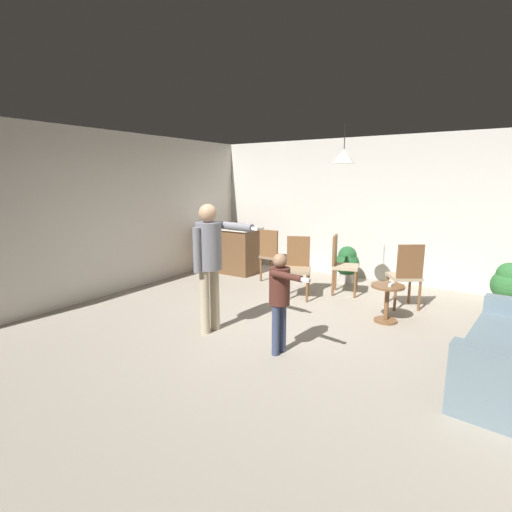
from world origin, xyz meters
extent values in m
plane|color=#9E9384|center=(0.00, 0.00, 0.00)|extent=(7.68, 7.68, 0.00)
cube|color=beige|center=(0.00, 3.20, 1.35)|extent=(6.40, 0.10, 2.70)
cube|color=beige|center=(-3.20, 0.00, 1.35)|extent=(0.10, 6.40, 2.70)
cube|color=slate|center=(2.51, -0.86, 0.32)|extent=(0.86, 0.26, 0.63)
cylinder|color=brown|center=(2.19, -0.82, 0.03)|extent=(0.05, 0.05, 0.06)
cylinder|color=brown|center=(2.34, 0.77, 0.03)|extent=(0.05, 0.05, 0.06)
cube|color=brown|center=(-2.45, 2.15, 0.45)|extent=(1.20, 0.60, 0.91)
cube|color=beige|center=(-2.45, 2.15, 0.93)|extent=(1.26, 0.66, 0.04)
cylinder|color=brown|center=(1.10, 0.98, 0.51)|extent=(0.44, 0.44, 0.03)
cylinder|color=brown|center=(1.10, 0.98, 0.24)|extent=(0.06, 0.06, 0.49)
cylinder|color=brown|center=(1.10, 0.98, 0.01)|extent=(0.31, 0.31, 0.03)
cylinder|color=tan|center=(-0.68, -0.51, 0.41)|extent=(0.12, 0.12, 0.82)
cylinder|color=tan|center=(-0.70, -0.68, 0.41)|extent=(0.12, 0.12, 0.82)
cylinder|color=slate|center=(-0.69, -0.60, 1.11)|extent=(0.33, 0.33, 0.58)
sphere|color=tan|center=(-0.69, -0.60, 1.52)|extent=(0.22, 0.22, 0.22)
cylinder|color=slate|center=(-0.40, -0.44, 1.36)|extent=(0.56, 0.16, 0.10)
cube|color=white|center=(-0.10, -0.48, 1.36)|extent=(0.13, 0.05, 0.04)
cylinder|color=slate|center=(-0.72, -0.78, 1.08)|extent=(0.10, 0.10, 0.55)
cylinder|color=#384260|center=(0.37, -0.61, 0.29)|extent=(0.08, 0.08, 0.58)
cylinder|color=#384260|center=(0.35, -0.73, 0.29)|extent=(0.08, 0.08, 0.58)
cylinder|color=#4C261E|center=(0.36, -0.67, 0.78)|extent=(0.23, 0.23, 0.41)
sphere|color=#9E7556|center=(0.36, -0.67, 1.06)|extent=(0.16, 0.16, 0.16)
cylinder|color=#4C261E|center=(0.38, -0.54, 0.76)|extent=(0.07, 0.07, 0.38)
cylinder|color=#4C261E|center=(0.53, -0.83, 0.95)|extent=(0.39, 0.13, 0.07)
cube|color=white|center=(0.75, -0.86, 0.95)|extent=(0.13, 0.06, 0.04)
cylinder|color=brown|center=(1.09, 1.50, 0.23)|extent=(0.04, 0.04, 0.45)
cylinder|color=brown|center=(1.39, 1.71, 0.23)|extent=(0.04, 0.04, 0.45)
cylinder|color=brown|center=(0.89, 1.80, 0.23)|extent=(0.04, 0.04, 0.45)
cylinder|color=brown|center=(1.18, 2.00, 0.23)|extent=(0.04, 0.04, 0.45)
cube|color=tan|center=(1.14, 1.75, 0.47)|extent=(0.58, 0.58, 0.05)
cube|color=brown|center=(1.24, 1.60, 0.75)|extent=(0.33, 0.25, 0.50)
cylinder|color=brown|center=(-1.48, 1.83, 0.23)|extent=(0.04, 0.04, 0.45)
cylinder|color=brown|center=(-1.12, 1.82, 0.23)|extent=(0.04, 0.04, 0.45)
cylinder|color=brown|center=(-1.47, 2.19, 0.23)|extent=(0.04, 0.04, 0.45)
cylinder|color=brown|center=(-1.11, 2.18, 0.23)|extent=(0.04, 0.04, 0.45)
cube|color=#7F664C|center=(-1.30, 2.01, 0.47)|extent=(0.43, 0.43, 0.05)
cube|color=brown|center=(-1.30, 1.82, 0.75)|extent=(0.38, 0.04, 0.50)
cylinder|color=brown|center=(-0.31, 1.49, 0.23)|extent=(0.04, 0.04, 0.45)
cylinder|color=brown|center=(-0.65, 1.35, 0.23)|extent=(0.04, 0.04, 0.45)
cylinder|color=brown|center=(-0.18, 1.15, 0.23)|extent=(0.04, 0.04, 0.45)
cylinder|color=brown|center=(-0.51, 1.02, 0.23)|extent=(0.04, 0.04, 0.45)
cube|color=#997F60|center=(-0.41, 1.25, 0.47)|extent=(0.55, 0.55, 0.05)
cube|color=brown|center=(-0.49, 1.43, 0.75)|extent=(0.36, 0.18, 0.50)
cylinder|color=brown|center=(-0.06, 2.04, 0.23)|extent=(0.04, 0.04, 0.45)
cylinder|color=brown|center=(0.03, 1.70, 0.23)|extent=(0.04, 0.04, 0.45)
cylinder|color=brown|center=(0.28, 2.14, 0.23)|extent=(0.04, 0.04, 0.45)
cylinder|color=brown|center=(0.38, 1.79, 0.23)|extent=(0.04, 0.04, 0.45)
cube|color=tan|center=(0.16, 1.92, 0.47)|extent=(0.52, 0.52, 0.05)
cube|color=brown|center=(-0.03, 1.87, 0.75)|extent=(0.14, 0.38, 0.50)
cylinder|color=#B7B2AD|center=(-0.07, 2.63, 0.10)|extent=(0.26, 0.26, 0.21)
sphere|color=#235B2D|center=(-0.07, 2.63, 0.37)|extent=(0.45, 0.45, 0.45)
sphere|color=#235B2D|center=(-0.07, 2.63, 0.53)|extent=(0.34, 0.34, 0.34)
cylinder|color=#4C4742|center=(2.46, 2.47, 0.11)|extent=(0.27, 0.27, 0.21)
sphere|color=#2D6B33|center=(2.46, 2.47, 0.38)|extent=(0.47, 0.47, 0.47)
sphere|color=#2D6B33|center=(2.46, 2.47, 0.54)|extent=(0.35, 0.35, 0.35)
cube|color=white|center=(1.15, 0.97, 0.54)|extent=(0.06, 0.13, 0.04)
cone|color=silver|center=(0.27, 1.33, 2.25)|extent=(0.32, 0.32, 0.20)
cylinder|color=black|center=(0.27, 1.33, 2.52)|extent=(0.01, 0.01, 0.36)
camera|label=1|loc=(2.37, -4.18, 1.92)|focal=26.99mm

